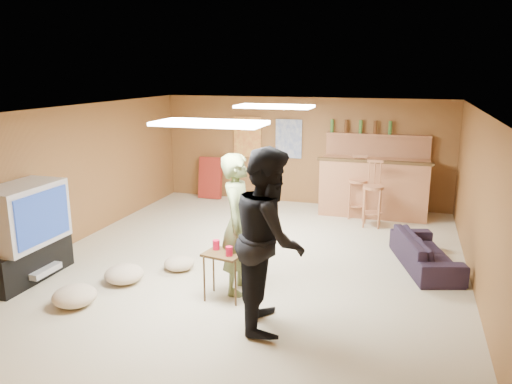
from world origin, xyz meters
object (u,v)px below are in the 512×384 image
(tv_body, at_px, (23,215))
(tray_table, at_px, (224,276))
(bar_counter, at_px, (374,188))
(sofa, at_px, (426,252))
(person_black, at_px, (269,238))
(person_olive, at_px, (239,224))

(tv_body, relative_size, tray_table, 1.85)
(bar_counter, xyz_separation_m, tray_table, (-1.45, -4.22, -0.25))
(tray_table, bearing_deg, sofa, 36.91)
(tv_body, xyz_separation_m, tray_table, (2.70, 0.23, -0.60))
(person_black, relative_size, sofa, 1.25)
(person_olive, xyz_separation_m, person_black, (0.59, -0.70, 0.10))
(bar_counter, distance_m, sofa, 2.62)
(person_black, relative_size, tray_table, 3.32)
(person_black, bearing_deg, person_olive, 25.44)
(sofa, xyz_separation_m, tray_table, (-2.37, -1.78, 0.07))
(sofa, bearing_deg, person_olive, 106.69)
(tv_body, height_order, tray_table, tv_body)
(bar_counter, height_order, person_olive, person_olive)
(tv_body, bearing_deg, tray_table, 4.90)
(bar_counter, bearing_deg, person_olive, -108.99)
(tray_table, bearing_deg, bar_counter, 71.01)
(bar_counter, bearing_deg, tray_table, -108.99)
(tv_body, xyz_separation_m, sofa, (5.07, 2.01, -0.67))
(bar_counter, distance_m, person_olive, 4.18)
(person_olive, xyz_separation_m, tray_table, (-0.09, -0.28, -0.59))
(tv_body, xyz_separation_m, bar_counter, (4.15, 4.45, -0.35))
(bar_counter, relative_size, tray_table, 3.37)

